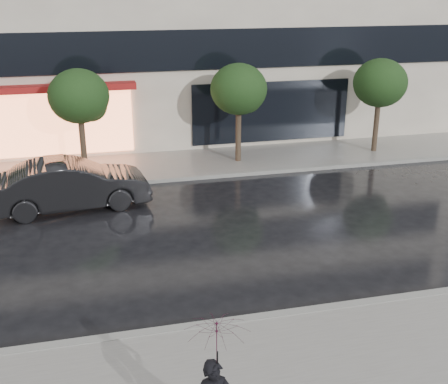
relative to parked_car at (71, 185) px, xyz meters
name	(u,v)px	position (x,y,z in m)	size (l,w,h in m)	color
ground	(225,301)	(3.43, -6.64, -0.81)	(120.00, 120.00, 0.00)	black
sidewalk_far	(163,165)	(3.43, 3.61, -0.75)	(60.00, 3.50, 0.12)	slate
curb_near	(236,322)	(3.43, -7.64, -0.74)	(60.00, 0.25, 0.14)	gray
curb_far	(170,179)	(3.43, 1.86, -0.74)	(60.00, 0.25, 0.14)	gray
tree_mid_west	(81,98)	(0.49, 3.39, 2.12)	(2.20, 2.20, 3.99)	#33261C
tree_mid_east	(240,91)	(6.49, 3.39, 2.12)	(2.20, 2.20, 3.99)	#33261C
tree_far_east	(381,85)	(12.49, 3.39, 2.12)	(2.20, 2.20, 3.99)	#33261C
parked_car	(71,185)	(0.00, 0.00, 0.00)	(1.71, 4.89, 1.61)	black
pedestrian_with_umbrella	(216,366)	(2.25, -10.93, 0.83)	(1.05, 1.07, 2.28)	black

